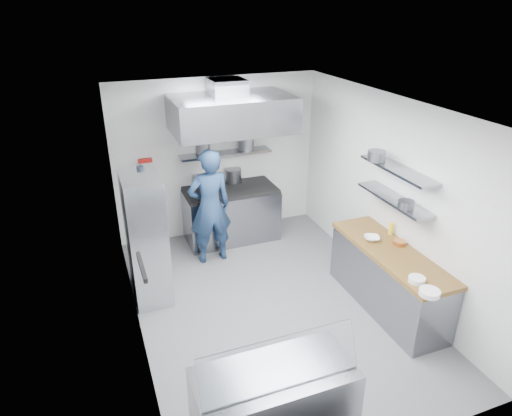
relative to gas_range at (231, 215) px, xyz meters
name	(u,v)px	position (x,y,z in m)	size (l,w,h in m)	color
floor	(271,304)	(-0.10, -2.10, -0.45)	(5.00, 5.00, 0.00)	#545457
ceiling	(274,107)	(-0.10, -2.10, 2.35)	(5.00, 5.00, 0.00)	silver
wall_back	(218,158)	(-0.10, 0.40, 0.95)	(3.60, 0.02, 2.80)	white
wall_front	(390,338)	(-0.10, -4.60, 0.95)	(3.60, 0.02, 2.80)	white
wall_left	(130,239)	(-1.90, -2.10, 0.95)	(5.00, 0.02, 2.80)	white
wall_right	(390,196)	(1.70, -2.10, 0.95)	(5.00, 0.02, 2.80)	white
gas_range	(231,215)	(0.00, 0.00, 0.00)	(1.60, 0.80, 0.90)	gray
cooktop	(231,190)	(0.00, 0.00, 0.48)	(1.57, 0.78, 0.06)	black
stock_pot_left	(201,180)	(-0.43, 0.33, 0.61)	(0.25, 0.25, 0.20)	slate
stock_pot_mid	(233,175)	(0.15, 0.31, 0.63)	(0.30, 0.30, 0.24)	slate
over_range_shelf	(226,153)	(0.00, 0.24, 1.07)	(1.60, 0.30, 0.04)	gray
shelf_pot_a	(203,147)	(-0.36, 0.37, 1.18)	(0.25, 0.25, 0.18)	slate
shelf_pot_b	(246,143)	(0.40, 0.29, 1.20)	(0.28, 0.28, 0.22)	slate
extractor_hood	(232,114)	(0.00, -0.18, 1.85)	(1.90, 1.15, 0.55)	gray
hood_duct	(227,87)	(0.00, 0.05, 2.23)	(0.55, 0.55, 0.24)	slate
red_firebox	(146,166)	(-1.35, 0.34, 0.97)	(0.22, 0.10, 0.26)	#B0110E
chef	(210,207)	(-0.54, -0.60, 0.50)	(0.69, 0.45, 1.90)	navy
wire_rack	(146,238)	(-1.63, -1.21, 0.48)	(0.50, 0.90, 1.85)	silver
rack_bin_a	(145,241)	(-1.63, -1.07, 0.35)	(0.15, 0.19, 0.17)	white
rack_bin_b	(138,199)	(-1.63, -0.70, 0.85)	(0.13, 0.16, 0.14)	yellow
rack_jar	(141,172)	(-1.58, -0.98, 1.35)	(0.10, 0.10, 0.18)	black
knife_strip	(142,267)	(-1.88, -3.00, 1.10)	(0.04, 0.55, 0.05)	black
prep_counter_base	(388,281)	(1.38, -2.70, -0.03)	(0.62, 2.00, 0.84)	gray
prep_counter_top	(392,253)	(1.38, -2.70, 0.42)	(0.65, 2.04, 0.06)	brown
plate_stack_a	(430,293)	(1.17, -3.68, 0.48)	(0.24, 0.24, 0.06)	white
plate_stack_b	(417,280)	(1.20, -3.42, 0.48)	(0.20, 0.20, 0.06)	white
copper_pan	(399,243)	(1.57, -2.60, 0.48)	(0.17, 0.17, 0.06)	#C17236
squeeze_bottle	(391,229)	(1.64, -2.30, 0.54)	(0.06, 0.06, 0.18)	yellow
mixing_bowl	(372,238)	(1.30, -2.35, 0.48)	(0.21, 0.21, 0.05)	white
wall_shelf_lower	(394,199)	(1.54, -2.40, 1.05)	(0.30, 1.30, 0.04)	gray
wall_shelf_upper	(398,170)	(1.54, -2.40, 1.47)	(0.30, 1.30, 0.04)	gray
shelf_pot_c	(406,204)	(1.48, -2.72, 1.12)	(0.21, 0.21, 0.10)	slate
shelf_pot_d	(377,156)	(1.44, -2.04, 1.56)	(0.24, 0.24, 0.14)	slate
display_case	(274,406)	(-0.91, -4.10, -0.03)	(1.50, 0.70, 0.85)	gray
display_glass	(281,363)	(-0.91, -4.22, 0.62)	(1.47, 0.02, 0.45)	silver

